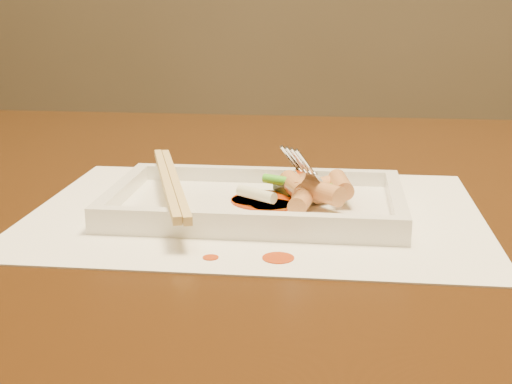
# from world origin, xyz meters

# --- Properties ---
(table) EXTENTS (1.40, 0.90, 0.75)m
(table) POSITION_xyz_m (0.00, 0.00, 0.65)
(table) COLOR black
(table) RESTS_ON ground
(placemat) EXTENTS (0.40, 0.30, 0.00)m
(placemat) POSITION_xyz_m (0.08, -0.07, 0.75)
(placemat) COLOR white
(placemat) RESTS_ON table
(sauce_splatter_a) EXTENTS (0.02, 0.02, 0.00)m
(sauce_splatter_a) POSITION_xyz_m (0.11, -0.19, 0.75)
(sauce_splatter_a) COLOR #B33005
(sauce_splatter_a) RESTS_ON placemat
(sauce_splatter_b) EXTENTS (0.01, 0.01, 0.00)m
(sauce_splatter_b) POSITION_xyz_m (0.06, -0.19, 0.75)
(sauce_splatter_b) COLOR #B33005
(sauce_splatter_b) RESTS_ON placemat
(plate_base) EXTENTS (0.26, 0.16, 0.01)m
(plate_base) POSITION_xyz_m (0.08, -0.07, 0.76)
(plate_base) COLOR white
(plate_base) RESTS_ON placemat
(plate_rim_far) EXTENTS (0.26, 0.01, 0.01)m
(plate_rim_far) POSITION_xyz_m (0.08, 0.00, 0.77)
(plate_rim_far) COLOR white
(plate_rim_far) RESTS_ON plate_base
(plate_rim_near) EXTENTS (0.26, 0.01, 0.01)m
(plate_rim_near) POSITION_xyz_m (0.08, -0.15, 0.77)
(plate_rim_near) COLOR white
(plate_rim_near) RESTS_ON plate_base
(plate_rim_left) EXTENTS (0.01, 0.14, 0.01)m
(plate_rim_left) POSITION_xyz_m (-0.04, -0.07, 0.77)
(plate_rim_left) COLOR white
(plate_rim_left) RESTS_ON plate_base
(plate_rim_right) EXTENTS (0.01, 0.14, 0.01)m
(plate_rim_right) POSITION_xyz_m (0.21, -0.07, 0.77)
(plate_rim_right) COLOR white
(plate_rim_right) RESTS_ON plate_base
(veg_piece) EXTENTS (0.05, 0.04, 0.01)m
(veg_piece) POSITION_xyz_m (0.12, -0.03, 0.77)
(veg_piece) COLOR black
(veg_piece) RESTS_ON plate_base
(scallion_white) EXTENTS (0.04, 0.03, 0.01)m
(scallion_white) POSITION_xyz_m (0.08, -0.09, 0.77)
(scallion_white) COLOR #EAEACC
(scallion_white) RESTS_ON plate_base
(scallion_green) EXTENTS (0.08, 0.04, 0.01)m
(scallion_green) POSITION_xyz_m (0.12, -0.05, 0.77)
(scallion_green) COLOR green
(scallion_green) RESTS_ON plate_base
(chopstick_a) EXTENTS (0.08, 0.23, 0.01)m
(chopstick_a) POSITION_xyz_m (0.00, -0.07, 0.78)
(chopstick_a) COLOR tan
(chopstick_a) RESTS_ON plate_rim_near
(chopstick_b) EXTENTS (0.08, 0.23, 0.01)m
(chopstick_b) POSITION_xyz_m (0.01, -0.07, 0.78)
(chopstick_b) COLOR tan
(chopstick_b) RESTS_ON plate_rim_near
(fork) EXTENTS (0.09, 0.10, 0.14)m
(fork) POSITION_xyz_m (0.15, -0.06, 0.83)
(fork) COLOR silver
(fork) RESTS_ON plate_base
(sauce_blob_0) EXTENTS (0.04, 0.04, 0.00)m
(sauce_blob_0) POSITION_xyz_m (0.10, -0.08, 0.76)
(sauce_blob_0) COLOR #B33005
(sauce_blob_0) RESTS_ON plate_base
(sauce_blob_1) EXTENTS (0.04, 0.04, 0.00)m
(sauce_blob_1) POSITION_xyz_m (0.08, -0.07, 0.76)
(sauce_blob_1) COLOR #B33005
(sauce_blob_1) RESTS_ON plate_base
(sauce_blob_2) EXTENTS (0.06, 0.06, 0.00)m
(sauce_blob_2) POSITION_xyz_m (0.09, -0.07, 0.76)
(sauce_blob_2) COLOR #B33005
(sauce_blob_2) RESTS_ON plate_base
(rice_cake_0) EXTENTS (0.04, 0.04, 0.02)m
(rice_cake_0) POSITION_xyz_m (0.13, -0.06, 0.77)
(rice_cake_0) COLOR tan
(rice_cake_0) RESTS_ON plate_base
(rice_cake_1) EXTENTS (0.04, 0.05, 0.02)m
(rice_cake_1) POSITION_xyz_m (0.13, -0.06, 0.77)
(rice_cake_1) COLOR tan
(rice_cake_1) RESTS_ON plate_base
(rice_cake_2) EXTENTS (0.02, 0.05, 0.02)m
(rice_cake_2) POSITION_xyz_m (0.16, -0.06, 0.78)
(rice_cake_2) COLOR tan
(rice_cake_2) RESTS_ON plate_base
(rice_cake_3) EXTENTS (0.02, 0.04, 0.02)m
(rice_cake_3) POSITION_xyz_m (0.12, -0.10, 0.77)
(rice_cake_3) COLOR tan
(rice_cake_3) RESTS_ON plate_base
(rice_cake_4) EXTENTS (0.03, 0.05, 0.02)m
(rice_cake_4) POSITION_xyz_m (0.12, -0.05, 0.77)
(rice_cake_4) COLOR tan
(rice_cake_4) RESTS_ON plate_base
(rice_cake_5) EXTENTS (0.04, 0.04, 0.02)m
(rice_cake_5) POSITION_xyz_m (0.14, -0.09, 0.78)
(rice_cake_5) COLOR tan
(rice_cake_5) RESTS_ON plate_base
(rice_cake_6) EXTENTS (0.02, 0.05, 0.02)m
(rice_cake_6) POSITION_xyz_m (0.13, -0.07, 0.77)
(rice_cake_6) COLOR tan
(rice_cake_6) RESTS_ON plate_base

